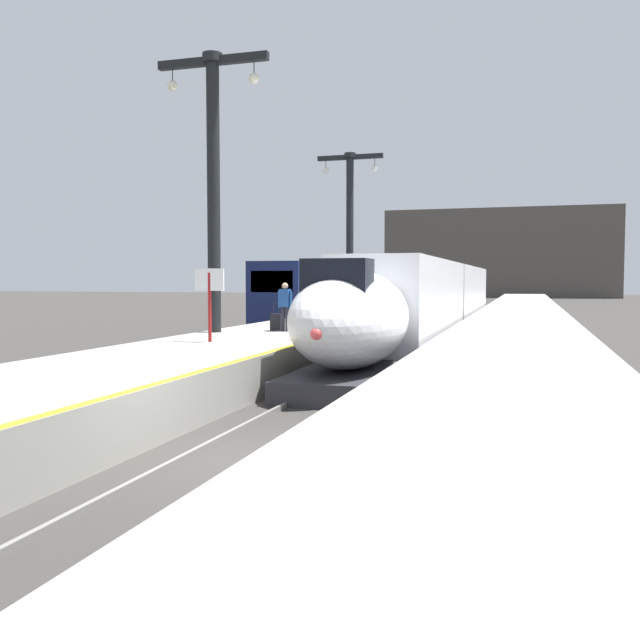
% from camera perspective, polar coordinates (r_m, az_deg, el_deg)
% --- Properties ---
extents(ground_plane, '(260.00, 260.00, 0.00)m').
position_cam_1_polar(ground_plane, '(11.26, -6.86, -11.36)').
color(ground_plane, '#33302D').
extents(platform_left, '(4.80, 110.00, 1.05)m').
position_cam_1_polar(platform_left, '(35.81, 3.06, -0.38)').
color(platform_left, gray).
rests_on(platform_left, ground).
extents(platform_right, '(4.80, 110.00, 1.05)m').
position_cam_1_polar(platform_right, '(34.81, 16.13, -0.61)').
color(platform_right, gray).
rests_on(platform_right, ground).
extents(platform_left_safety_stripe, '(0.20, 107.80, 0.01)m').
position_cam_1_polar(platform_left_safety_stripe, '(35.31, 6.66, 0.41)').
color(platform_left_safety_stripe, yellow).
rests_on(platform_left_safety_stripe, platform_left).
extents(rail_main_left, '(0.08, 110.00, 0.12)m').
position_cam_1_polar(rail_main_left, '(37.93, 8.90, -0.91)').
color(rail_main_left, slate).
rests_on(rail_main_left, ground).
extents(rail_main_right, '(0.08, 110.00, 0.12)m').
position_cam_1_polar(rail_main_right, '(37.76, 11.15, -0.95)').
color(rail_main_right, slate).
rests_on(rail_main_right, ground).
extents(rail_secondary_left, '(0.08, 110.00, 0.12)m').
position_cam_1_polar(rail_secondary_left, '(39.84, -2.73, -0.67)').
color(rail_secondary_left, slate).
rests_on(rail_secondary_left, ground).
extents(rail_secondary_right, '(0.08, 110.00, 0.12)m').
position_cam_1_polar(rail_secondary_right, '(39.37, -0.67, -0.71)').
color(rail_secondary_right, slate).
rests_on(rail_secondary_right, ground).
extents(highspeed_train_main, '(2.92, 37.89, 3.60)m').
position_cam_1_polar(highspeed_train_main, '(32.98, 9.08, 1.71)').
color(highspeed_train_main, silver).
rests_on(highspeed_train_main, ground).
extents(regional_train_adjacent, '(2.85, 36.60, 3.80)m').
position_cam_1_polar(regional_train_adjacent, '(52.66, 3.00, 2.56)').
color(regional_train_adjacent, '#141E4C').
rests_on(regional_train_adjacent, ground).
extents(station_column_mid, '(4.00, 0.68, 9.38)m').
position_cam_1_polar(station_column_mid, '(24.27, -8.77, 12.38)').
color(station_column_mid, black).
rests_on(station_column_mid, platform_left).
extents(station_column_far, '(4.00, 0.68, 9.33)m').
position_cam_1_polar(station_column_far, '(41.92, 2.48, 8.55)').
color(station_column_far, black).
rests_on(station_column_far, platform_left).
extents(passenger_near_edge, '(0.55, 0.31, 1.69)m').
position_cam_1_polar(passenger_near_edge, '(24.05, -2.90, 1.41)').
color(passenger_near_edge, '#23232D').
rests_on(passenger_near_edge, platform_left).
extents(passenger_mid_platform, '(0.27, 0.57, 1.69)m').
position_cam_1_polar(passenger_mid_platform, '(28.88, 1.74, 1.74)').
color(passenger_mid_platform, '#23232D').
rests_on(passenger_mid_platform, platform_left).
extents(rolling_suitcase, '(0.40, 0.22, 0.98)m').
position_cam_1_polar(rolling_suitcase, '(24.44, -3.62, -0.17)').
color(rolling_suitcase, black).
rests_on(rolling_suitcase, platform_left).
extents(departure_info_board, '(0.90, 0.10, 2.12)m').
position_cam_1_polar(departure_info_board, '(20.21, -9.08, 2.47)').
color(departure_info_board, maroon).
rests_on(departure_info_board, platform_left).
extents(terminus_back_wall, '(36.00, 2.00, 14.00)m').
position_cam_1_polar(terminus_back_wall, '(112.14, 14.52, 5.37)').
color(terminus_back_wall, '#4C4742').
rests_on(terminus_back_wall, ground).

